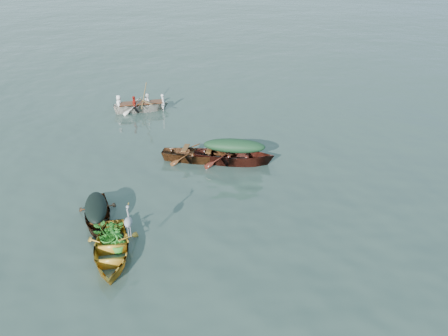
# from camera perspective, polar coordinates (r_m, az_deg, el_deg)

# --- Properties ---
(ground) EXTENTS (140.00, 140.00, 0.00)m
(ground) POSITION_cam_1_polar(r_m,az_deg,el_deg) (14.89, -3.36, -3.93)
(ground) COLOR #31453D
(ground) RESTS_ON ground
(yellow_dinghy) EXTENTS (1.84, 3.52, 0.92)m
(yellow_dinghy) POSITION_cam_1_polar(r_m,az_deg,el_deg) (12.69, -14.42, -11.24)
(yellow_dinghy) COLOR #C58526
(yellow_dinghy) RESTS_ON ground
(dark_covered_boat) EXTENTS (1.85, 3.42, 0.78)m
(dark_covered_boat) POSITION_cam_1_polar(r_m,az_deg,el_deg) (14.24, -16.11, -6.76)
(dark_covered_boat) COLOR #472B10
(dark_covered_boat) RESTS_ON ground
(green_tarp_boat) EXTENTS (4.55, 2.14, 1.02)m
(green_tarp_boat) POSITION_cam_1_polar(r_m,az_deg,el_deg) (17.16, 1.32, 0.66)
(green_tarp_boat) COLOR #481910
(green_tarp_boat) RESTS_ON ground
(open_wooden_boat) EXTENTS (4.13, 2.04, 0.90)m
(open_wooden_boat) POSITION_cam_1_polar(r_m,az_deg,el_deg) (17.35, -3.43, 0.93)
(open_wooden_boat) COLOR #512914
(open_wooden_boat) RESTS_ON ground
(rowed_boat) EXTENTS (4.03, 1.79, 0.90)m
(rowed_boat) POSITION_cam_1_polar(r_m,az_deg,el_deg) (22.93, -10.67, 7.33)
(rowed_boat) COLOR beige
(rowed_boat) RESTS_ON ground
(dark_tarp_cover) EXTENTS (1.02, 1.88, 0.40)m
(dark_tarp_cover) POSITION_cam_1_polar(r_m,az_deg,el_deg) (13.92, -16.42, -4.75)
(dark_tarp_cover) COLOR black
(dark_tarp_cover) RESTS_ON dark_covered_boat
(green_tarp_cover) EXTENTS (2.50, 1.18, 0.52)m
(green_tarp_cover) POSITION_cam_1_polar(r_m,az_deg,el_deg) (16.82, 1.35, 3.00)
(green_tarp_cover) COLOR #14321B
(green_tarp_cover) RESTS_ON green_tarp_boat
(thwart_benches) EXTENTS (2.09, 1.14, 0.04)m
(thwart_benches) POSITION_cam_1_polar(r_m,az_deg,el_deg) (17.14, -3.47, 2.33)
(thwart_benches) COLOR #563114
(thwart_benches) RESTS_ON open_wooden_boat
(heron) EXTENTS (0.32, 0.43, 0.92)m
(heron) POSITION_cam_1_polar(r_m,az_deg,el_deg) (12.14, -12.32, -7.53)
(heron) COLOR #909498
(heron) RESTS_ON yellow_dinghy
(dinghy_weeds) EXTENTS (0.80, 0.97, 0.60)m
(dinghy_weeds) POSITION_cam_1_polar(r_m,az_deg,el_deg) (12.69, -14.58, -7.00)
(dinghy_weeds) COLOR #1F721E
(dinghy_weeds) RESTS_ON yellow_dinghy
(rowers) EXTENTS (2.86, 1.48, 0.76)m
(rowers) POSITION_cam_1_polar(r_m,az_deg,el_deg) (22.67, -10.85, 9.30)
(rowers) COLOR silver
(rowers) RESTS_ON rowed_boat
(oars) EXTENTS (1.02, 2.66, 0.06)m
(oars) POSITION_cam_1_polar(r_m,az_deg,el_deg) (22.78, -10.77, 8.47)
(oars) COLOR brown
(oars) RESTS_ON rowed_boat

